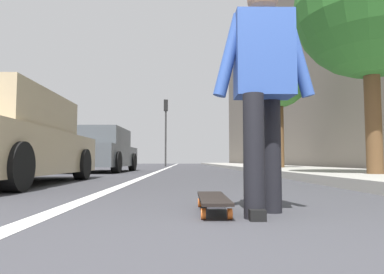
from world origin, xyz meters
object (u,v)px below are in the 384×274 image
(street_tree_mid, at_px, (279,80))
(parked_car_mid, at_px, (102,151))
(skateboard, at_px, (213,199))
(pedestrian_distant, at_px, (267,145))
(traffic_light, at_px, (166,121))
(street_tree_near, at_px, (369,6))
(parked_car_near, at_px, (3,141))
(skater_person, at_px, (263,81))

(street_tree_mid, bearing_deg, parked_car_mid, 90.19)
(skateboard, relative_size, pedestrian_distant, 0.49)
(parked_car_mid, distance_m, traffic_light, 12.50)
(pedestrian_distant, bearing_deg, street_tree_near, -178.40)
(traffic_light, bearing_deg, street_tree_near, -165.51)
(skateboard, distance_m, parked_car_mid, 9.92)
(street_tree_near, height_order, street_tree_mid, street_tree_near)
(parked_car_near, height_order, street_tree_mid, street_tree_mid)
(skateboard, distance_m, pedestrian_distant, 10.86)
(street_tree_mid, bearing_deg, skater_person, 163.82)
(parked_car_mid, height_order, traffic_light, traffic_light)
(skateboard, xyz_separation_m, parked_car_near, (3.01, 3.11, 0.60))
(parked_car_near, relative_size, parked_car_mid, 1.02)
(traffic_light, height_order, pedestrian_distant, traffic_light)
(parked_car_near, height_order, street_tree_near, street_tree_near)
(skateboard, height_order, street_tree_near, street_tree_near)
(pedestrian_distant, bearing_deg, parked_car_mid, 99.55)
(skater_person, distance_m, parked_car_mid, 10.16)
(skater_person, distance_m, traffic_light, 21.92)
(skateboard, distance_m, parked_car_near, 4.36)
(street_tree_near, distance_m, street_tree_mid, 6.00)
(skateboard, relative_size, parked_car_mid, 0.19)
(parked_car_mid, height_order, street_tree_near, street_tree_near)
(parked_car_mid, relative_size, street_tree_near, 0.98)
(traffic_light, xyz_separation_m, pedestrian_distant, (-11.14, -4.49, -2.25))
(skateboard, xyz_separation_m, street_tree_near, (3.43, -3.13, 3.08))
(parked_car_near, relative_size, traffic_light, 0.96)
(parked_car_mid, bearing_deg, parked_car_near, 179.83)
(skateboard, distance_m, street_tree_mid, 10.43)
(skateboard, bearing_deg, street_tree_mid, -18.33)
(skater_person, height_order, street_tree_mid, street_tree_mid)
(skater_person, relative_size, street_tree_near, 0.36)
(parked_car_near, xyz_separation_m, pedestrian_distant, (7.42, -6.04, 0.28))
(street_tree_near, bearing_deg, parked_car_near, 93.91)
(street_tree_mid, bearing_deg, pedestrian_distant, 11.14)
(skater_person, bearing_deg, parked_car_near, 47.57)
(parked_car_near, distance_m, pedestrian_distant, 9.57)
(skateboard, height_order, skater_person, skater_person)
(skateboard, relative_size, parked_car_near, 0.19)
(skateboard, xyz_separation_m, street_tree_mid, (9.43, -3.13, 3.18))
(parked_car_near, height_order, pedestrian_distant, pedestrian_distant)
(skater_person, relative_size, street_tree_mid, 0.38)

